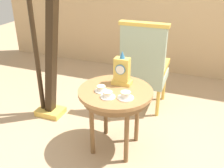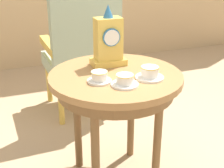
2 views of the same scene
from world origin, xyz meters
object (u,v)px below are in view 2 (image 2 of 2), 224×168
(teacup_right, at_px, (125,81))
(teacup_center, at_px, (150,73))
(side_table, at_px, (115,88))
(teacup_left, at_px, (99,77))
(armchair, at_px, (82,43))
(mantel_clock, at_px, (108,42))

(teacup_right, relative_size, teacup_center, 0.93)
(side_table, bearing_deg, teacup_right, -95.19)
(side_table, xyz_separation_m, teacup_left, (-0.11, -0.07, 0.10))
(teacup_right, height_order, armchair, armchair)
(side_table, relative_size, armchair, 0.62)
(teacup_right, distance_m, mantel_clock, 0.32)
(side_table, distance_m, teacup_left, 0.17)
(teacup_left, bearing_deg, teacup_right, -40.41)
(side_table, bearing_deg, mantel_clock, 85.12)
(teacup_left, bearing_deg, armchair, 79.62)
(side_table, xyz_separation_m, mantel_clock, (0.01, 0.14, 0.21))
(mantel_clock, bearing_deg, side_table, -94.88)
(teacup_center, relative_size, mantel_clock, 0.43)
(mantel_clock, relative_size, armchair, 0.29)
(teacup_left, xyz_separation_m, armchair, (0.17, 0.93, -0.09))
(teacup_left, relative_size, teacup_center, 0.84)
(side_table, height_order, teacup_center, teacup_center)
(teacup_left, height_order, mantel_clock, mantel_clock)
(teacup_left, relative_size, mantel_clock, 0.36)
(teacup_left, relative_size, teacup_right, 0.90)
(side_table, height_order, mantel_clock, mantel_clock)
(side_table, bearing_deg, armchair, 86.26)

